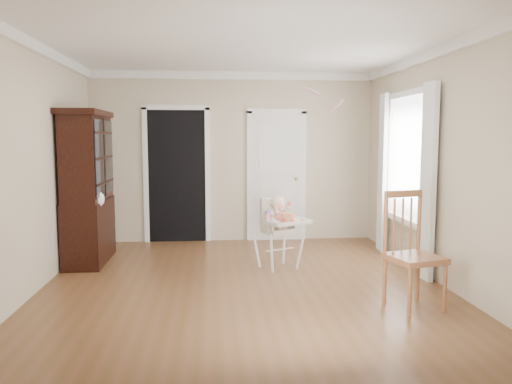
{
  "coord_description": "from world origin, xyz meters",
  "views": [
    {
      "loc": [
        -0.35,
        -5.53,
        1.67
      ],
      "look_at": [
        0.2,
        0.59,
        1.0
      ],
      "focal_mm": 35.0,
      "sensor_mm": 36.0,
      "label": 1
    }
  ],
  "objects": [
    {
      "name": "ceiling",
      "position": [
        0.0,
        0.0,
        2.7
      ],
      "size": [
        5.0,
        5.0,
        0.0
      ],
      "primitive_type": "plane",
      "rotation": [
        3.14,
        0.0,
        0.0
      ],
      "color": "white",
      "rests_on": "wall_back"
    },
    {
      "name": "wall_back",
      "position": [
        0.0,
        2.5,
        1.35
      ],
      "size": [
        4.5,
        0.0,
        4.5
      ],
      "primitive_type": "plane",
      "rotation": [
        1.57,
        0.0,
        0.0
      ],
      "color": "beige",
      "rests_on": "floor"
    },
    {
      "name": "high_chair",
      "position": [
        0.49,
        0.68,
        0.57
      ],
      "size": [
        0.73,
        0.8,
        0.92
      ],
      "rotation": [
        0.0,
        0.0,
        0.42
      ],
      "color": "white",
      "rests_on": "floor"
    },
    {
      "name": "wall_left",
      "position": [
        -2.25,
        0.0,
        1.35
      ],
      "size": [
        0.0,
        5.0,
        5.0
      ],
      "primitive_type": "plane",
      "rotation": [
        1.57,
        0.0,
        1.57
      ],
      "color": "beige",
      "rests_on": "floor"
    },
    {
      "name": "sippy_cup",
      "position": [
        0.33,
        0.49,
        0.71
      ],
      "size": [
        0.07,
        0.07,
        0.17
      ],
      "rotation": [
        0.0,
        0.0,
        0.42
      ],
      "color": "pink",
      "rests_on": "high_chair"
    },
    {
      "name": "dining_chair",
      "position": [
        1.6,
        -0.91,
        0.53
      ],
      "size": [
        0.57,
        0.57,
        1.14
      ],
      "rotation": [
        0.0,
        0.0,
        0.26
      ],
      "color": "brown",
      "rests_on": "floor"
    },
    {
      "name": "floor",
      "position": [
        0.0,
        0.0,
        0.0
      ],
      "size": [
        5.0,
        5.0,
        0.0
      ],
      "primitive_type": "plane",
      "color": "brown",
      "rests_on": "ground"
    },
    {
      "name": "crown_molding",
      "position": [
        0.0,
        0.0,
        2.64
      ],
      "size": [
        4.5,
        5.0,
        0.12
      ],
      "primitive_type": null,
      "color": "white",
      "rests_on": "ceiling"
    },
    {
      "name": "closet_door",
      "position": [
        0.7,
        2.48,
        1.02
      ],
      "size": [
        0.96,
        0.09,
        2.13
      ],
      "color": "white",
      "rests_on": "wall_back"
    },
    {
      "name": "doorway",
      "position": [
        -0.9,
        2.48,
        1.11
      ],
      "size": [
        1.06,
        0.05,
        2.22
      ],
      "color": "black",
      "rests_on": "wall_back"
    },
    {
      "name": "wall_right",
      "position": [
        2.25,
        0.0,
        1.35
      ],
      "size": [
        0.0,
        5.0,
        5.0
      ],
      "primitive_type": "plane",
      "rotation": [
        1.57,
        0.0,
        -1.57
      ],
      "color": "beige",
      "rests_on": "floor"
    },
    {
      "name": "streamer",
      "position": [
        0.98,
        0.95,
        2.26
      ],
      "size": [
        0.13,
        0.48,
        0.15
      ],
      "primitive_type": null,
      "rotation": [
        0.26,
        0.0,
        0.2
      ],
      "color": "pink",
      "rests_on": "ceiling"
    },
    {
      "name": "window_right",
      "position": [
        2.18,
        0.8,
        1.29
      ],
      "size": [
        0.13,
        1.84,
        2.3
      ],
      "color": "white",
      "rests_on": "wall_right"
    },
    {
      "name": "cake",
      "position": [
        0.59,
        0.49,
        0.69
      ],
      "size": [
        0.23,
        0.23,
        0.1
      ],
      "color": "silver",
      "rests_on": "high_chair"
    },
    {
      "name": "baby",
      "position": [
        0.49,
        0.7,
        0.71
      ],
      "size": [
        0.31,
        0.24,
        0.43
      ],
      "rotation": [
        0.0,
        0.0,
        0.42
      ],
      "color": "beige",
      "rests_on": "high_chair"
    },
    {
      "name": "china_cabinet",
      "position": [
        -1.99,
        1.23,
        1.01
      ],
      "size": [
        0.53,
        1.2,
        2.02
      ],
      "color": "black",
      "rests_on": "floor"
    }
  ]
}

